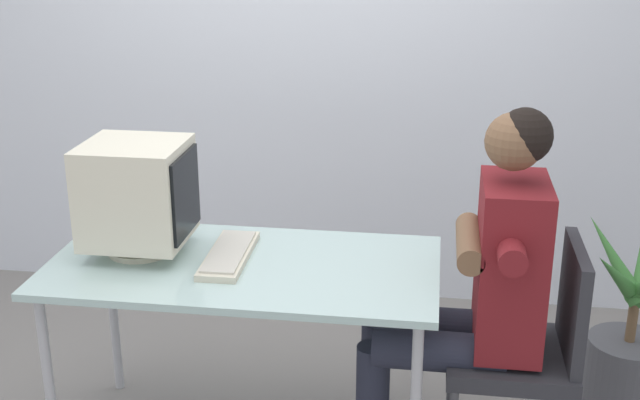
% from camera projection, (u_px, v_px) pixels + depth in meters
% --- Properties ---
extents(wall_back, '(8.00, 0.10, 3.00)m').
position_uv_depth(wall_back, '(368.00, 2.00, 3.93)').
color(wall_back, silver).
rests_on(wall_back, ground_plane).
extents(desk, '(1.37, 0.70, 0.74)m').
position_uv_depth(desk, '(244.00, 279.00, 2.94)').
color(desk, '#B7B7BC').
rests_on(desk, ground_plane).
extents(crt_monitor, '(0.36, 0.34, 0.41)m').
position_uv_depth(crt_monitor, '(137.00, 194.00, 2.94)').
color(crt_monitor, beige).
rests_on(crt_monitor, desk).
extents(keyboard, '(0.15, 0.42, 0.03)m').
position_uv_depth(keyboard, '(229.00, 254.00, 2.95)').
color(keyboard, beige).
rests_on(keyboard, desk).
extents(office_chair, '(0.43, 0.43, 0.86)m').
position_uv_depth(office_chair, '(529.00, 344.00, 2.87)').
color(office_chair, '#4C4C51').
rests_on(office_chair, ground_plane).
extents(person_seated, '(0.74, 0.55, 1.33)m').
position_uv_depth(person_seated, '(474.00, 284.00, 2.82)').
color(person_seated, maroon).
rests_on(person_seated, ground_plane).
extents(potted_plant, '(0.58, 0.57, 0.78)m').
position_uv_depth(potted_plant, '(630.00, 343.00, 3.32)').
color(potted_plant, '#4C4C51').
rests_on(potted_plant, ground_plane).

